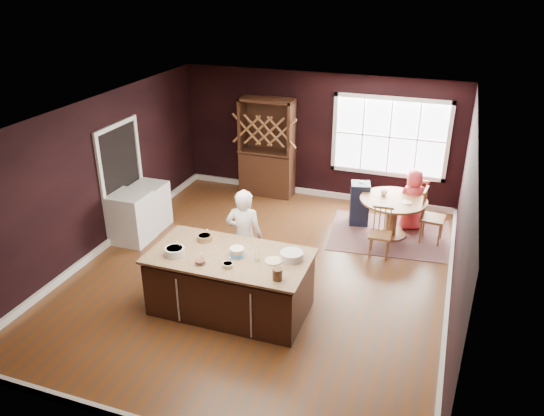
{
  "coord_description": "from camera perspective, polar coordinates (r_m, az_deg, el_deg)",
  "views": [
    {
      "loc": [
        2.68,
        -7.09,
        4.7
      ],
      "look_at": [
        0.06,
        0.36,
        1.05
      ],
      "focal_mm": 35.0,
      "sensor_mm": 36.0,
      "label": 1
    }
  ],
  "objects": [
    {
      "name": "dryer",
      "position": [
        10.51,
        -12.98,
        0.27
      ],
      "size": [
        0.61,
        0.59,
        0.89
      ],
      "primitive_type": "cube",
      "color": "white",
      "rests_on": "ground"
    },
    {
      "name": "bowl_olive",
      "position": [
        7.31,
        -4.77,
        -6.14
      ],
      "size": [
        0.15,
        0.15,
        0.06
      ],
      "primitive_type": "cylinder",
      "color": "white",
      "rests_on": "kitchen_island"
    },
    {
      "name": "dinner_plate",
      "position": [
        7.43,
        0.15,
        -5.7
      ],
      "size": [
        0.25,
        0.25,
        0.02
      ],
      "primitive_type": "cylinder",
      "color": "#FFEDC7",
      "rests_on": "kitchen_island"
    },
    {
      "name": "table_plate",
      "position": [
        9.91,
        14.34,
        0.56
      ],
      "size": [
        0.19,
        0.19,
        0.01
      ],
      "primitive_type": "cylinder",
      "color": "beige",
      "rests_on": "dining_table"
    },
    {
      "name": "hutch",
      "position": [
        11.55,
        -0.53,
        6.52
      ],
      "size": [
        1.17,
        0.49,
        2.15
      ],
      "primitive_type": "cube",
      "color": "black",
      "rests_on": "ground"
    },
    {
      "name": "stoneware_crock",
      "position": [
        6.99,
        0.58,
        -7.14
      ],
      "size": [
        0.13,
        0.13,
        0.16
      ],
      "primitive_type": "cylinder",
      "color": "brown",
      "rests_on": "kitchen_island"
    },
    {
      "name": "toddler",
      "position": [
        10.41,
        9.16,
        2.55
      ],
      "size": [
        0.18,
        0.14,
        0.26
      ],
      "primitive_type": null,
      "color": "#8CA5BF",
      "rests_on": "high_chair"
    },
    {
      "name": "baker",
      "position": [
        8.32,
        -3.0,
        -3.14
      ],
      "size": [
        0.64,
        0.47,
        1.61
      ],
      "primitive_type": "imported",
      "rotation": [
        0.0,
        0.0,
        3.29
      ],
      "color": "white",
      "rests_on": "ground"
    },
    {
      "name": "rug",
      "position": [
        10.34,
        12.57,
        -2.83
      ],
      "size": [
        2.4,
        1.95,
        0.01
      ],
      "primitive_type": "cube",
      "rotation": [
        0.0,
        0.0,
        0.1
      ],
      "color": "brown",
      "rests_on": "ground"
    },
    {
      "name": "washer",
      "position": [
        10.02,
        -14.88,
        -1.03
      ],
      "size": [
        0.65,
        0.63,
        0.94
      ],
      "primitive_type": "cube",
      "color": "white",
      "rests_on": "ground"
    },
    {
      "name": "chair_east",
      "position": [
        10.09,
        16.95,
        -0.82
      ],
      "size": [
        0.45,
        0.47,
        1.03
      ],
      "primitive_type": null,
      "rotation": [
        0.0,
        0.0,
        1.48
      ],
      "color": "#965935",
      "rests_on": "ground"
    },
    {
      "name": "doorway",
      "position": [
        10.22,
        -15.79,
        2.78
      ],
      "size": [
        0.08,
        1.26,
        2.13
      ],
      "primitive_type": null,
      "color": "white",
      "rests_on": "room_shell"
    },
    {
      "name": "bowl_yellow",
      "position": [
        8.01,
        -7.26,
        -3.2
      ],
      "size": [
        0.23,
        0.23,
        0.09
      ],
      "primitive_type": "cylinder",
      "color": "#A27B4B",
      "rests_on": "kitchen_island"
    },
    {
      "name": "chair_south",
      "position": [
        9.39,
        11.57,
        -2.63
      ],
      "size": [
        0.39,
        0.38,
        0.9
      ],
      "primitive_type": null,
      "rotation": [
        0.0,
        0.0,
        0.04
      ],
      "color": "brown",
      "rests_on": "ground"
    },
    {
      "name": "window",
      "position": [
        11.09,
        12.55,
        7.47
      ],
      "size": [
        2.36,
        0.1,
        1.66
      ],
      "primitive_type": null,
      "color": "white",
      "rests_on": "room_shell"
    },
    {
      "name": "drinking_glass",
      "position": [
        7.4,
        -1.62,
        -5.17
      ],
      "size": [
        0.08,
        0.08,
        0.16
      ],
      "primitive_type": "cylinder",
      "color": "white",
      "rests_on": "kitchen_island"
    },
    {
      "name": "high_chair",
      "position": [
        10.49,
        9.4,
        0.56
      ],
      "size": [
        0.43,
        0.43,
        0.89
      ],
      "primitive_type": null,
      "rotation": [
        0.0,
        0.0,
        0.23
      ],
      "color": "#1E2443",
      "rests_on": "ground"
    },
    {
      "name": "white_tub",
      "position": [
        7.46,
        2.12,
        -5.15
      ],
      "size": [
        0.33,
        0.33,
        0.11
      ],
      "primitive_type": "cylinder",
      "color": "silver",
      "rests_on": "kitchen_island"
    },
    {
      "name": "seated_woman",
      "position": [
        10.45,
        14.88,
        0.88
      ],
      "size": [
        0.7,
        0.59,
        1.21
      ],
      "primitive_type": "imported",
      "rotation": [
        0.0,
        0.0,
        3.54
      ],
      "color": "#F13F50",
      "rests_on": "ground"
    },
    {
      "name": "dining_table",
      "position": [
        10.11,
        12.84,
        -0.17
      ],
      "size": [
        1.23,
        1.23,
        0.75
      ],
      "color": "brown",
      "rests_on": "ground"
    },
    {
      "name": "bowl_pink",
      "position": [
        7.42,
        -7.75,
        -5.77
      ],
      "size": [
        0.16,
        0.16,
        0.06
      ],
      "primitive_type": "cylinder",
      "color": "silver",
      "rests_on": "kitchen_island"
    },
    {
      "name": "bowl_blue",
      "position": [
        7.69,
        -10.42,
        -4.61
      ],
      "size": [
        0.29,
        0.29,
        0.11
      ],
      "primitive_type": "cylinder",
      "color": "white",
      "rests_on": "kitchen_island"
    },
    {
      "name": "room_shell",
      "position": [
        8.28,
        -1.22,
        0.97
      ],
      "size": [
        7.0,
        7.0,
        7.0
      ],
      "color": "#54341E",
      "rests_on": "ground"
    },
    {
      "name": "chair_north",
      "position": [
        10.9,
        15.21,
        1.0
      ],
      "size": [
        0.47,
        0.46,
        0.92
      ],
      "primitive_type": null,
      "rotation": [
        0.0,
        0.0,
        3.42
      ],
      "color": "brown",
      "rests_on": "ground"
    },
    {
      "name": "layer_cake",
      "position": [
        7.56,
        -3.79,
        -4.73
      ],
      "size": [
        0.29,
        0.29,
        0.12
      ],
      "primitive_type": null,
      "color": "white",
      "rests_on": "kitchen_island"
    },
    {
      "name": "table_cup",
      "position": [
        10.14,
        11.96,
        1.63
      ],
      "size": [
        0.15,
        0.15,
        0.09
      ],
      "primitive_type": "imported",
      "rotation": [
        0.0,
        0.0,
        -0.28
      ],
      "color": "white",
      "rests_on": "dining_table"
    },
    {
      "name": "kitchen_island",
      "position": [
        7.86,
        -4.49,
        -8.1
      ],
      "size": [
        2.32,
        1.21,
        0.92
      ],
      "color": "#401F1A",
      "rests_on": "ground"
    }
  ]
}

